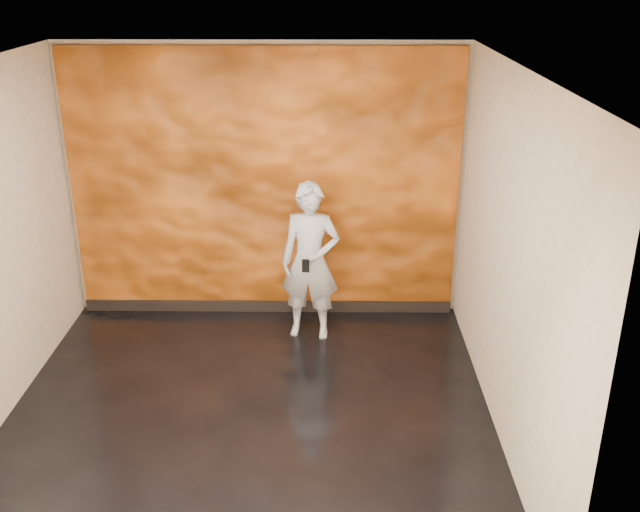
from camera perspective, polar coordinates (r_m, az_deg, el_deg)
The scene contains 5 objects.
room at distance 5.38m, azimuth -6.22°, elevation -0.34°, with size 4.02×4.02×2.81m.
feature_wall at distance 7.22m, azimuth -4.46°, elevation 5.56°, with size 3.90×0.06×2.75m, color orange.
baseboard at distance 7.67m, azimuth -4.19°, elevation -4.00°, with size 3.90×0.04×0.12m, color black.
man at distance 6.90m, azimuth -0.78°, elevation -0.45°, with size 0.57×0.38×1.57m, color #989CA6.
phone at distance 6.64m, azimuth -1.15°, elevation -0.79°, with size 0.07×0.01×0.13m, color black.
Camera 1 is at (0.65, -4.92, 3.47)m, focal length 40.00 mm.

